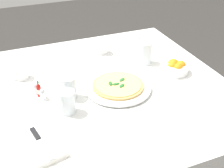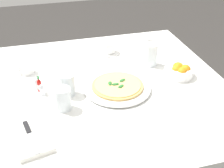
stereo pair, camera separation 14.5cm
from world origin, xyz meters
The scene contains 15 objects.
dining_table centered at (0.00, 0.00, 0.63)m, with size 1.20×1.20×0.75m.
pizza_plate centered at (0.05, 0.04, 0.76)m, with size 0.32×0.32×0.02m.
pizza centered at (0.05, 0.04, 0.78)m, with size 0.25×0.25×0.02m.
coffee_cup_near_left centered at (-0.22, -0.38, 0.78)m, with size 0.13×0.13×0.06m.
coffee_cup_back_corner centered at (-0.35, 0.10, 0.78)m, with size 0.13×0.13×0.07m.
coffee_cup_far_left centered at (-0.39, 0.36, 0.78)m, with size 0.13×0.13×0.06m.
water_glass_left_edge centered at (-0.15, 0.29, 0.81)m, with size 0.07×0.07×0.12m.
water_glass_far_right centered at (0.03, -0.20, 0.80)m, with size 0.07×0.07×0.11m.
water_glass_right_edge centered at (0.14, -0.23, 0.80)m, with size 0.07×0.07×0.10m.
napkin_folded centered at (0.31, -0.38, 0.76)m, with size 0.24×0.17×0.02m.
dinner_knife centered at (0.31, -0.38, 0.78)m, with size 0.19×0.06×0.01m.
citrus_bowl centered at (0.01, 0.39, 0.78)m, with size 0.15×0.15×0.07m.
hot_sauce_bottle centered at (-0.03, -0.33, 0.79)m, with size 0.02×0.02×0.08m.
salt_shaker centered at (0.00, -0.32, 0.78)m, with size 0.03×0.03×0.06m.
pepper_shaker centered at (-0.06, -0.34, 0.78)m, with size 0.03×0.03×0.06m.
Camera 2 is at (1.22, -0.30, 1.55)m, focal length 47.38 mm.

